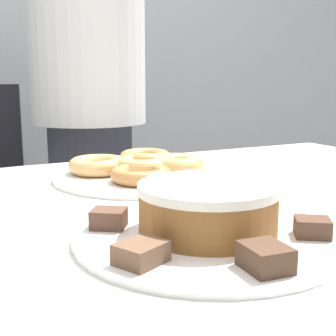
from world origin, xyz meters
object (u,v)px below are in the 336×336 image
(plate_cake, at_px, (207,235))
(frosted_cake, at_px, (208,208))
(plate_donuts, at_px, (143,176))
(person_standing, at_px, (89,106))

(plate_cake, distance_m, frosted_cake, 0.04)
(plate_donuts, height_order, frosted_cake, frosted_cake)
(person_standing, xyz_separation_m, frosted_cake, (-0.14, -0.95, -0.08))
(frosted_cake, bearing_deg, plate_cake, 93.58)
(person_standing, relative_size, plate_cake, 4.50)
(person_standing, relative_size, frosted_cake, 8.62)
(plate_cake, xyz_separation_m, plate_donuts, (0.08, 0.39, 0.00))
(plate_cake, distance_m, plate_donuts, 0.40)
(plate_donuts, relative_size, frosted_cake, 2.05)
(person_standing, bearing_deg, plate_cake, -98.25)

